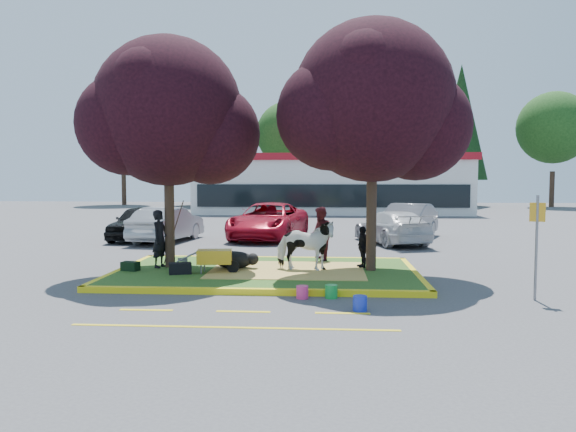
# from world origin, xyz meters

# --- Properties ---
(ground) EXTENTS (90.00, 90.00, 0.00)m
(ground) POSITION_xyz_m (0.00, 0.00, 0.00)
(ground) COLOR #424244
(ground) RESTS_ON ground
(median_island) EXTENTS (8.00, 5.00, 0.15)m
(median_island) POSITION_xyz_m (0.00, 0.00, 0.07)
(median_island) COLOR #265119
(median_island) RESTS_ON ground
(curb_near) EXTENTS (8.30, 0.16, 0.15)m
(curb_near) POSITION_xyz_m (0.00, -2.58, 0.07)
(curb_near) COLOR yellow
(curb_near) RESTS_ON ground
(curb_far) EXTENTS (8.30, 0.16, 0.15)m
(curb_far) POSITION_xyz_m (0.00, 2.58, 0.07)
(curb_far) COLOR yellow
(curb_far) RESTS_ON ground
(curb_left) EXTENTS (0.16, 5.30, 0.15)m
(curb_left) POSITION_xyz_m (-4.08, 0.00, 0.07)
(curb_left) COLOR yellow
(curb_left) RESTS_ON ground
(curb_right) EXTENTS (0.16, 5.30, 0.15)m
(curb_right) POSITION_xyz_m (4.08, 0.00, 0.07)
(curb_right) COLOR yellow
(curb_right) RESTS_ON ground
(straw_bedding) EXTENTS (4.20, 3.00, 0.01)m
(straw_bedding) POSITION_xyz_m (0.60, 0.00, 0.15)
(straw_bedding) COLOR #E3C85D
(straw_bedding) RESTS_ON median_island
(tree_purple_left) EXTENTS (5.06, 4.20, 6.51)m
(tree_purple_left) POSITION_xyz_m (-2.78, 0.38, 4.36)
(tree_purple_left) COLOR black
(tree_purple_left) RESTS_ON median_island
(tree_purple_right) EXTENTS (5.30, 4.40, 6.82)m
(tree_purple_right) POSITION_xyz_m (2.92, 0.18, 4.56)
(tree_purple_right) COLOR black
(tree_purple_right) RESTS_ON median_island
(fire_lane_stripe_a) EXTENTS (1.10, 0.12, 0.01)m
(fire_lane_stripe_a) POSITION_xyz_m (-2.00, -4.20, 0.00)
(fire_lane_stripe_a) COLOR yellow
(fire_lane_stripe_a) RESTS_ON ground
(fire_lane_stripe_b) EXTENTS (1.10, 0.12, 0.01)m
(fire_lane_stripe_b) POSITION_xyz_m (0.00, -4.20, 0.00)
(fire_lane_stripe_b) COLOR yellow
(fire_lane_stripe_b) RESTS_ON ground
(fire_lane_stripe_c) EXTENTS (1.10, 0.12, 0.01)m
(fire_lane_stripe_c) POSITION_xyz_m (2.00, -4.20, 0.00)
(fire_lane_stripe_c) COLOR yellow
(fire_lane_stripe_c) RESTS_ON ground
(fire_lane_long) EXTENTS (6.00, 0.10, 0.01)m
(fire_lane_long) POSITION_xyz_m (0.00, -5.40, 0.00)
(fire_lane_long) COLOR yellow
(fire_lane_long) RESTS_ON ground
(retail_building) EXTENTS (20.40, 8.40, 4.40)m
(retail_building) POSITION_xyz_m (2.00, 27.98, 2.25)
(retail_building) COLOR silver
(retail_building) RESTS_ON ground
(treeline) EXTENTS (46.58, 7.80, 14.63)m
(treeline) POSITION_xyz_m (1.23, 37.61, 7.73)
(treeline) COLOR black
(treeline) RESTS_ON ground
(cow) EXTENTS (1.76, 1.01, 1.40)m
(cow) POSITION_xyz_m (1.09, -0.05, 0.85)
(cow) COLOR silver
(cow) RESTS_ON median_island
(calf) EXTENTS (1.23, 0.84, 0.49)m
(calf) POSITION_xyz_m (-0.93, 0.22, 0.39)
(calf) COLOR black
(calf) RESTS_ON median_island
(handler) EXTENTS (0.52, 0.67, 1.63)m
(handler) POSITION_xyz_m (-3.05, 0.27, 0.97)
(handler) COLOR black
(handler) RESTS_ON median_island
(visitor_a) EXTENTS (0.80, 0.93, 1.66)m
(visitor_a) POSITION_xyz_m (1.49, 1.89, 0.98)
(visitor_a) COLOR #48141C
(visitor_a) RESTS_ON median_island
(visitor_b) EXTENTS (0.46, 0.74, 1.17)m
(visitor_b) POSITION_xyz_m (2.69, 0.65, 0.74)
(visitor_b) COLOR black
(visitor_b) RESTS_ON median_island
(wheelbarrow) EXTENTS (1.65, 0.66, 0.62)m
(wheelbarrow) POSITION_xyz_m (-1.31, -0.54, 0.58)
(wheelbarrow) COLOR black
(wheelbarrow) RESTS_ON median_island
(gear_bag_dark) EXTENTS (0.65, 0.48, 0.30)m
(gear_bag_dark) POSITION_xyz_m (-2.20, -0.77, 0.30)
(gear_bag_dark) COLOR black
(gear_bag_dark) RESTS_ON median_island
(gear_bag_green) EXTENTS (0.52, 0.40, 0.25)m
(gear_bag_green) POSITION_xyz_m (-3.70, -0.35, 0.27)
(gear_bag_green) COLOR black
(gear_bag_green) RESTS_ON median_island
(sign_post) EXTENTS (0.32, 0.12, 2.32)m
(sign_post) POSITION_xyz_m (6.27, -2.70, 1.42)
(sign_post) COLOR slate
(sign_post) RESTS_ON ground
(bucket_green) EXTENTS (0.34, 0.34, 0.30)m
(bucket_green) POSITION_xyz_m (1.78, -2.80, 0.15)
(bucket_green) COLOR green
(bucket_green) RESTS_ON ground
(bucket_pink) EXTENTS (0.31, 0.31, 0.29)m
(bucket_pink) POSITION_xyz_m (1.14, -2.89, 0.14)
(bucket_pink) COLOR #EE357A
(bucket_pink) RESTS_ON ground
(bucket_blue) EXTENTS (0.35, 0.35, 0.31)m
(bucket_blue) POSITION_xyz_m (2.36, -3.95, 0.15)
(bucket_blue) COLOR #182EC5
(bucket_blue) RESTS_ON ground
(car_black) EXTENTS (1.91, 4.43, 1.49)m
(car_black) POSITION_xyz_m (-6.38, 8.46, 0.74)
(car_black) COLOR black
(car_black) RESTS_ON ground
(car_silver) EXTENTS (2.25, 4.64, 1.46)m
(car_silver) POSITION_xyz_m (-5.00, 7.73, 0.73)
(car_silver) COLOR gray
(car_silver) RESTS_ON ground
(car_red) EXTENTS (3.52, 6.04, 1.58)m
(car_red) POSITION_xyz_m (-0.87, 9.18, 0.79)
(car_red) COLOR #A60D22
(car_red) RESTS_ON ground
(car_white) EXTENTS (3.19, 4.97, 1.34)m
(car_white) POSITION_xyz_m (4.33, 7.73, 0.67)
(car_white) COLOR silver
(car_white) RESTS_ON ground
(car_grey) EXTENTS (3.37, 4.93, 1.54)m
(car_grey) POSITION_xyz_m (5.20, 9.45, 0.77)
(car_grey) COLOR #55565C
(car_grey) RESTS_ON ground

